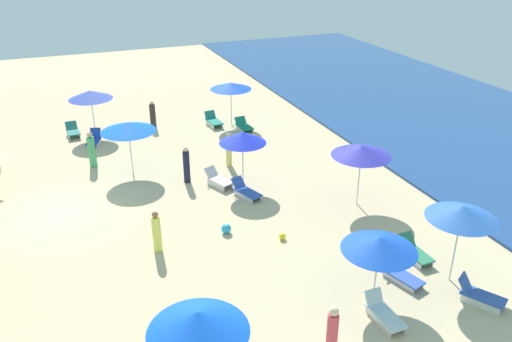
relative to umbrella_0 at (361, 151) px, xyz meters
The scene contains 28 objects.
ground_plane 12.44m from the umbrella_0, 107.19° to the right, with size 60.00×60.00×0.00m, color #D0B98D.
ocean 11.59m from the umbrella_0, 108.54° to the left, with size 60.00×15.14×0.12m, color navy.
umbrella_0 is the anchor object (origin of this frame).
umbrella_1 11.15m from the umbrella_0, behind, with size 2.35×2.35×2.48m.
lounge_chair_1_0 11.71m from the umbrella_0, 166.49° to the right, with size 1.44×0.77×0.73m.
lounge_chair_1_1 10.21m from the umbrella_0, behind, with size 1.39×0.73×0.61m.
umbrella_2 15.25m from the umbrella_0, 142.89° to the right, with size 2.34×2.34×2.53m.
lounge_chair_2_0 14.46m from the umbrella_0, 138.87° to the right, with size 1.35×0.94×0.74m.
lounge_chair_2_1 16.30m from the umbrella_0, 140.12° to the right, with size 1.29×0.72×0.70m.
umbrella_3 5.54m from the umbrella_0, ahead, with size 2.18×2.18×2.73m.
lounge_chair_3_0 7.12m from the umbrella_0, ahead, with size 1.48×1.20×0.75m.
lounge_chair_3_1 4.63m from the umbrella_0, ahead, with size 1.42×0.60×0.69m.
umbrella_4 11.36m from the umbrella_0, 50.37° to the right, with size 2.33×2.33×2.76m.
umbrella_5 5.04m from the umbrella_0, 131.44° to the right, with size 2.04×2.04×2.54m.
lounge_chair_5_0 6.45m from the umbrella_0, 127.91° to the right, with size 1.50×1.06×0.71m.
lounge_chair_5_1 5.13m from the umbrella_0, 120.04° to the right, with size 1.59×1.01×0.67m.
umbrella_6 10.37m from the umbrella_0, 128.51° to the right, with size 2.49×2.49×2.49m.
umbrella_7 6.19m from the umbrella_0, 26.98° to the right, with size 2.25×2.25×2.26m.
lounge_chair_7_0 7.38m from the umbrella_0, 25.43° to the right, with size 1.44×0.61×0.67m.
lounge_chair_7_1 5.60m from the umbrella_0, 16.08° to the right, with size 1.59×0.94×0.65m.
beachgoer_0 8.93m from the umbrella_0, 36.07° to the right, with size 0.39×0.39×1.68m.
beachgoer_1 7.71m from the umbrella_0, 127.42° to the right, with size 0.40×0.40×1.70m.
beachgoer_2 8.54m from the umbrella_0, 87.36° to the right, with size 0.40×0.40×1.58m.
beachgoer_3 12.65m from the umbrella_0, 129.12° to the right, with size 0.49×0.49×1.73m.
beachgoer_4 6.86m from the umbrella_0, 146.62° to the right, with size 0.40×0.40×1.66m.
beachgoer_5 13.67m from the umbrella_0, 153.86° to the right, with size 0.45×0.45×1.56m.
beach_ball_0 4.77m from the umbrella_0, 71.41° to the right, with size 0.25×0.25×0.25m, color yellow.
beach_ball_1 6.17m from the umbrella_0, 88.31° to the right, with size 0.38×0.38×0.38m, color #2C9DD1.
Camera 1 is at (19.67, 0.81, 10.38)m, focal length 36.48 mm.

